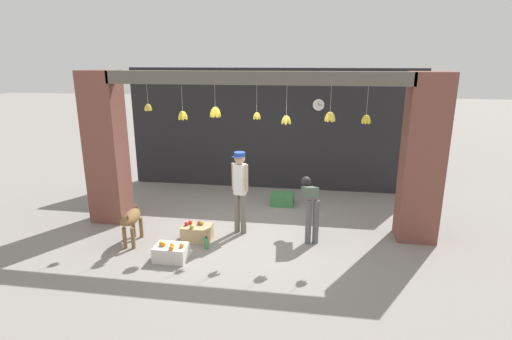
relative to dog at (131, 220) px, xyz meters
The scene contains 13 objects.
ground_plane 2.31m from the dog, 19.70° to the left, with size 60.00×60.00×0.00m, color gray.
shop_back_wall 4.46m from the dog, 60.55° to the left, with size 7.47×0.12×3.10m, color #232326.
shop_pillar_left 1.79m from the dog, 132.14° to the left, with size 0.70×0.60×3.10m, color brown.
shop_pillar_right 5.43m from the dog, 11.51° to the left, with size 0.70×0.60×3.10m, color brown.
storefront_awning 3.36m from the dog, 22.47° to the left, with size 5.57×0.26×0.95m.
dog is the anchor object (origin of this frame).
shopkeeper 2.09m from the dog, 22.95° to the left, with size 0.33×0.29×1.63m.
worker_stooping 3.32m from the dog, 13.30° to the left, with size 0.38×0.83×1.09m.
fruit_crate_oranges 1.10m from the dog, 27.88° to the right, with size 0.55×0.39×0.33m.
fruit_crate_apples 1.22m from the dog, 16.32° to the left, with size 0.54×0.39×0.36m.
produce_box_green 3.57m from the dog, 44.11° to the left, with size 0.52×0.43×0.27m, color #387A42.
water_bottle 1.45m from the dog, ahead, with size 0.07×0.07×0.23m.
wall_clock 5.25m from the dog, 48.16° to the left, with size 0.30×0.03×0.30m.
Camera 1 is at (1.17, -7.11, 3.31)m, focal length 28.00 mm.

